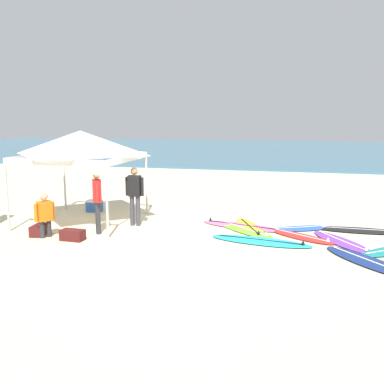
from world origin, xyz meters
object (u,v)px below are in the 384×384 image
surfboard_black (359,230)px  surfboard_blue (303,228)px  surfboard_yellow (250,227)px  surfboard_red (301,236)px  person_orange (45,213)px  cooler_box (94,206)px  gear_bag_by_pole (73,235)px  canopy_tent (81,143)px  surfboard_cyan (261,241)px  surfboard_pink (241,226)px  surfboard_purple (342,242)px  person_black (135,192)px  surfboard_navy (368,261)px  person_red (97,198)px  gear_bag_near_tent (39,230)px  surfboard_lime (243,229)px

surfboard_black → surfboard_blue: (-1.53, -0.15, 0.00)m
surfboard_yellow → surfboard_red: same height
person_orange → cooler_box: person_orange is taller
surfboard_blue → gear_bag_by_pole: gear_bag_by_pole is taller
canopy_tent → surfboard_cyan: 5.96m
surfboard_yellow → surfboard_pink: bearing=156.1°
surfboard_purple → gear_bag_by_pole: (-6.71, -1.40, 0.10)m
surfboard_pink → person_black: person_black is taller
surfboard_navy → person_red: person_red is taller
cooler_box → gear_bag_by_pole: bearing=-72.4°
canopy_tent → gear_bag_near_tent: canopy_tent is taller
surfboard_navy → person_orange: person_orange is taller
surfboard_pink → person_red: (-3.70, -1.60, 0.95)m
person_black → person_orange: 2.55m
surfboard_black → surfboard_pink: same height
surfboard_pink → surfboard_red: same height
surfboard_blue → surfboard_pink: bearing=-175.0°
person_orange → person_black: bearing=43.5°
cooler_box → person_red: bearing=-61.1°
surfboard_black → surfboard_lime: 3.22m
surfboard_pink → gear_bag_near_tent: (-5.15, -2.15, 0.10)m
surfboard_pink → gear_bag_by_pole: (-4.03, -2.39, 0.10)m
surfboard_lime → surfboard_pink: bearing=108.2°
surfboard_purple → surfboard_cyan: size_ratio=0.79×
surfboard_navy → gear_bag_near_tent: 8.24m
person_black → canopy_tent: bearing=178.1°
surfboard_blue → gear_bag_by_pole: size_ratio=3.32×
canopy_tent → surfboard_yellow: size_ratio=1.41×
surfboard_blue → surfboard_navy: same height
surfboard_black → surfboard_blue: same height
surfboard_cyan → surfboard_blue: size_ratio=1.33×
surfboard_yellow → person_black: 3.46m
person_orange → gear_bag_near_tent: 0.61m
surfboard_lime → person_red: 4.13m
surfboard_pink → surfboard_purple: bearing=-20.4°
surfboard_pink → person_orange: (-4.86, -2.30, 0.62)m
person_black → person_red: bearing=-123.0°
surfboard_cyan → surfboard_yellow: 1.36m
surfboard_navy → surfboard_pink: bearing=141.8°
person_black → person_orange: person_black is taller
surfboard_black → surfboard_pink: size_ratio=0.94×
surfboard_pink → surfboard_blue: bearing=5.0°
surfboard_yellow → person_red: person_red is taller
gear_bag_by_pole → surfboard_pink: bearing=30.7°
person_red → surfboard_purple: bearing=5.4°
surfboard_pink → surfboard_lime: same height
canopy_tent → person_red: 2.04m
person_red → person_black: size_ratio=1.00×
gear_bag_by_pole → surfboard_lime: bearing=26.5°
surfboard_blue → surfboard_red: same height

